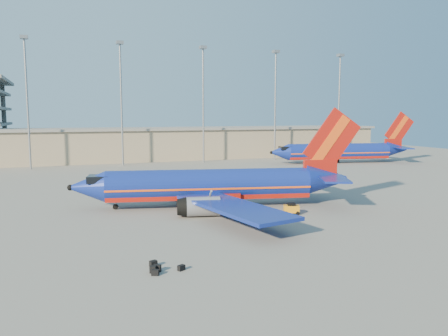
% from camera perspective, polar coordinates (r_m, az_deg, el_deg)
% --- Properties ---
extents(ground, '(220.00, 220.00, 0.00)m').
position_cam_1_polar(ground, '(62.29, -2.73, -3.97)').
color(ground, slate).
rests_on(ground, ground).
extents(terminal_building, '(122.00, 16.00, 8.50)m').
position_cam_1_polar(terminal_building, '(119.97, -6.75, 3.28)').
color(terminal_building, gray).
rests_on(terminal_building, ground).
extents(light_mast_row, '(101.60, 1.60, 28.65)m').
position_cam_1_polar(light_mast_row, '(107.07, -7.91, 9.93)').
color(light_mast_row, gray).
rests_on(light_mast_row, ground).
extents(aircraft_main, '(37.24, 35.43, 12.78)m').
position_cam_1_polar(aircraft_main, '(56.23, -1.04, -2.32)').
color(aircraft_main, navy).
rests_on(aircraft_main, ground).
extents(aircraft_second, '(37.32, 15.18, 12.73)m').
position_cam_1_polar(aircraft_second, '(111.97, 15.13, 2.12)').
color(aircraft_second, navy).
rests_on(aircraft_second, ground).
extents(baggage_tug, '(2.09, 1.67, 1.31)m').
position_cam_1_polar(baggage_tug, '(52.84, 8.80, -5.26)').
color(baggage_tug, orange).
rests_on(baggage_tug, ground).
extents(luggage_pile, '(2.72, 2.55, 0.53)m').
position_cam_1_polar(luggage_pile, '(34.22, -8.41, -12.79)').
color(luggage_pile, black).
rests_on(luggage_pile, ground).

